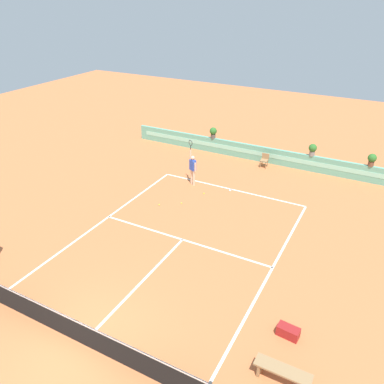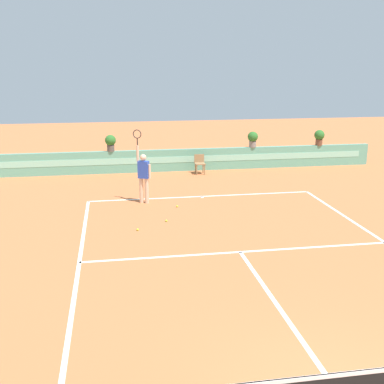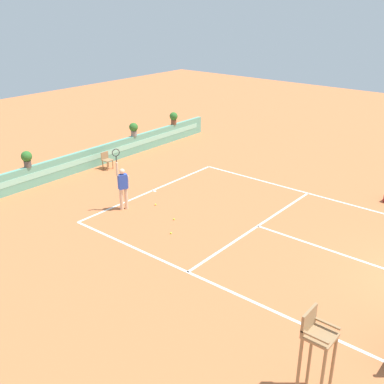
{
  "view_description": "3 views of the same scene",
  "coord_description": "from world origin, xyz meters",
  "px_view_note": "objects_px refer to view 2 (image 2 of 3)",
  "views": [
    {
      "loc": [
        7.0,
        -5.85,
        9.81
      ],
      "look_at": [
        -0.86,
        8.91,
        1.0
      ],
      "focal_mm": 36.17,
      "sensor_mm": 36.0,
      "label": 1
    },
    {
      "loc": [
        -3.18,
        -4.94,
        4.77
      ],
      "look_at": [
        -0.86,
        8.91,
        1.0
      ],
      "focal_mm": 44.96,
      "sensor_mm": 36.0,
      "label": 2
    },
    {
      "loc": [
        -13.53,
        -1.53,
        7.89
      ],
      "look_at": [
        -0.86,
        8.91,
        1.0
      ],
      "focal_mm": 43.15,
      "sensor_mm": 36.0,
      "label": 3
    }
  ],
  "objects_px": {
    "tennis_player": "(143,174)",
    "tennis_ball_mid_court": "(177,206)",
    "ball_kid_chair": "(200,163)",
    "potted_plant_left": "(110,142)",
    "tennis_ball_near_baseline": "(138,230)",
    "potted_plant_far_right": "(319,137)",
    "tennis_ball_by_sideline": "(166,221)",
    "potted_plant_right": "(253,138)"
  },
  "relations": [
    {
      "from": "tennis_player",
      "to": "potted_plant_right",
      "type": "height_order",
      "value": "tennis_player"
    },
    {
      "from": "potted_plant_far_right",
      "to": "potted_plant_left",
      "type": "bearing_deg",
      "value": 180.0
    },
    {
      "from": "tennis_ball_mid_court",
      "to": "potted_plant_far_right",
      "type": "height_order",
      "value": "potted_plant_far_right"
    },
    {
      "from": "tennis_player",
      "to": "potted_plant_far_right",
      "type": "distance_m",
      "value": 10.0
    },
    {
      "from": "ball_kid_chair",
      "to": "tennis_ball_near_baseline",
      "type": "distance_m",
      "value": 7.83
    },
    {
      "from": "ball_kid_chair",
      "to": "tennis_ball_mid_court",
      "type": "relative_size",
      "value": 12.5
    },
    {
      "from": "ball_kid_chair",
      "to": "tennis_player",
      "type": "xyz_separation_m",
      "value": [
        -2.77,
        -4.24,
        0.57
      ]
    },
    {
      "from": "tennis_ball_near_baseline",
      "to": "tennis_ball_mid_court",
      "type": "height_order",
      "value": "same"
    },
    {
      "from": "potted_plant_left",
      "to": "potted_plant_far_right",
      "type": "distance_m",
      "value": 9.77
    },
    {
      "from": "potted_plant_right",
      "to": "tennis_player",
      "type": "bearing_deg",
      "value": -137.34
    },
    {
      "from": "ball_kid_chair",
      "to": "potted_plant_left",
      "type": "distance_m",
      "value": 4.05
    },
    {
      "from": "tennis_ball_mid_court",
      "to": "tennis_ball_by_sideline",
      "type": "xyz_separation_m",
      "value": [
        -0.55,
        -1.5,
        0.0
      ]
    },
    {
      "from": "tennis_ball_near_baseline",
      "to": "tennis_ball_by_sideline",
      "type": "height_order",
      "value": "same"
    },
    {
      "from": "tennis_ball_near_baseline",
      "to": "potted_plant_right",
      "type": "bearing_deg",
      "value": 53.67
    },
    {
      "from": "potted_plant_far_right",
      "to": "ball_kid_chair",
      "type": "bearing_deg",
      "value": -172.92
    },
    {
      "from": "ball_kid_chair",
      "to": "tennis_player",
      "type": "bearing_deg",
      "value": -123.15
    },
    {
      "from": "ball_kid_chair",
      "to": "tennis_ball_mid_court",
      "type": "xyz_separation_m",
      "value": [
        -1.7,
        -4.97,
        -0.44
      ]
    },
    {
      "from": "tennis_player",
      "to": "tennis_ball_mid_court",
      "type": "xyz_separation_m",
      "value": [
        1.08,
        -0.73,
        -1.02
      ]
    },
    {
      "from": "tennis_player",
      "to": "tennis_ball_mid_court",
      "type": "height_order",
      "value": "tennis_player"
    },
    {
      "from": "potted_plant_right",
      "to": "potted_plant_far_right",
      "type": "height_order",
      "value": "same"
    },
    {
      "from": "tennis_ball_mid_court",
      "to": "tennis_ball_near_baseline",
      "type": "bearing_deg",
      "value": -124.07
    },
    {
      "from": "tennis_player",
      "to": "tennis_ball_near_baseline",
      "type": "relative_size",
      "value": 38.01
    },
    {
      "from": "tennis_ball_by_sideline",
      "to": "tennis_ball_near_baseline",
      "type": "bearing_deg",
      "value": -143.87
    },
    {
      "from": "tennis_ball_near_baseline",
      "to": "potted_plant_left",
      "type": "relative_size",
      "value": 0.09
    },
    {
      "from": "potted_plant_right",
      "to": "potted_plant_far_right",
      "type": "bearing_deg",
      "value": 0.0
    },
    {
      "from": "ball_kid_chair",
      "to": "tennis_ball_mid_court",
      "type": "height_order",
      "value": "ball_kid_chair"
    },
    {
      "from": "tennis_player",
      "to": "potted_plant_far_right",
      "type": "height_order",
      "value": "tennis_player"
    },
    {
      "from": "tennis_ball_near_baseline",
      "to": "potted_plant_far_right",
      "type": "relative_size",
      "value": 0.09
    },
    {
      "from": "potted_plant_left",
      "to": "potted_plant_right",
      "type": "xyz_separation_m",
      "value": [
        6.5,
        0.0,
        0.0
      ]
    },
    {
      "from": "tennis_ball_near_baseline",
      "to": "tennis_ball_mid_court",
      "type": "xyz_separation_m",
      "value": [
        1.47,
        2.18,
        0.0
      ]
    },
    {
      "from": "tennis_ball_mid_court",
      "to": "potted_plant_far_right",
      "type": "distance_m",
      "value": 9.59
    },
    {
      "from": "tennis_ball_mid_court",
      "to": "tennis_ball_by_sideline",
      "type": "distance_m",
      "value": 1.6
    },
    {
      "from": "tennis_ball_mid_court",
      "to": "potted_plant_left",
      "type": "xyz_separation_m",
      "value": [
        -2.18,
        5.7,
        1.38
      ]
    },
    {
      "from": "tennis_player",
      "to": "tennis_ball_mid_court",
      "type": "distance_m",
      "value": 1.65
    },
    {
      "from": "ball_kid_chair",
      "to": "tennis_ball_mid_court",
      "type": "bearing_deg",
      "value": -108.83
    },
    {
      "from": "tennis_ball_by_sideline",
      "to": "potted_plant_far_right",
      "type": "height_order",
      "value": "potted_plant_far_right"
    },
    {
      "from": "tennis_player",
      "to": "tennis_ball_by_sideline",
      "type": "bearing_deg",
      "value": -76.6
    },
    {
      "from": "ball_kid_chair",
      "to": "tennis_ball_mid_court",
      "type": "distance_m",
      "value": 5.27
    },
    {
      "from": "tennis_ball_mid_court",
      "to": "potted_plant_far_right",
      "type": "bearing_deg",
      "value": 36.93
    },
    {
      "from": "tennis_ball_mid_court",
      "to": "tennis_player",
      "type": "bearing_deg",
      "value": 145.92
    },
    {
      "from": "tennis_player",
      "to": "tennis_ball_by_sideline",
      "type": "relative_size",
      "value": 38.01
    },
    {
      "from": "tennis_ball_near_baseline",
      "to": "tennis_ball_by_sideline",
      "type": "relative_size",
      "value": 1.0
    }
  ]
}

